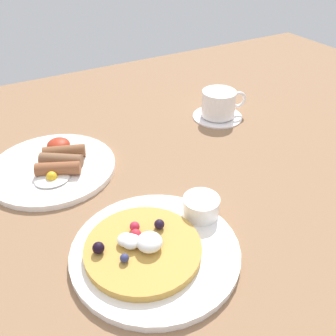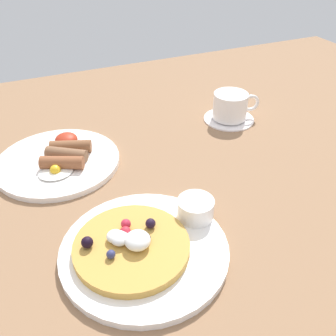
# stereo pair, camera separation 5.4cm
# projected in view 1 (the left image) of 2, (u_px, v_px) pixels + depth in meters

# --- Properties ---
(ground_plane) EXTENTS (1.90, 1.29, 0.03)m
(ground_plane) POSITION_uv_depth(u_px,v_px,m) (159.00, 196.00, 0.69)
(ground_plane) COLOR #8E6849
(pancake_plate) EXTENTS (0.25, 0.25, 0.01)m
(pancake_plate) POSITION_uv_depth(u_px,v_px,m) (155.00, 252.00, 0.55)
(pancake_plate) COLOR white
(pancake_plate) RESTS_ON ground_plane
(pancake_with_berries) EXTENTS (0.17, 0.17, 0.04)m
(pancake_with_berries) POSITION_uv_depth(u_px,v_px,m) (142.00, 247.00, 0.54)
(pancake_with_berries) COLOR gold
(pancake_with_berries) RESTS_ON pancake_plate
(syrup_ramekin) EXTENTS (0.06, 0.06, 0.03)m
(syrup_ramekin) POSITION_uv_depth(u_px,v_px,m) (201.00, 206.00, 0.60)
(syrup_ramekin) COLOR white
(syrup_ramekin) RESTS_ON pancake_plate
(breakfast_plate) EXTENTS (0.24, 0.24, 0.01)m
(breakfast_plate) POSITION_uv_depth(u_px,v_px,m) (53.00, 168.00, 0.73)
(breakfast_plate) COLOR white
(breakfast_plate) RESTS_ON ground_plane
(fried_breakfast) EXTENTS (0.12, 0.15, 0.03)m
(fried_breakfast) POSITION_uv_depth(u_px,v_px,m) (60.00, 158.00, 0.73)
(fried_breakfast) COLOR brown
(fried_breakfast) RESTS_ON breakfast_plate
(coffee_saucer) EXTENTS (0.12, 0.12, 0.01)m
(coffee_saucer) POSITION_uv_depth(u_px,v_px,m) (217.00, 116.00, 0.92)
(coffee_saucer) COLOR white
(coffee_saucer) RESTS_ON ground_plane
(coffee_cup) EXTENTS (0.11, 0.08, 0.06)m
(coffee_cup) POSITION_uv_depth(u_px,v_px,m) (219.00, 103.00, 0.90)
(coffee_cup) COLOR white
(coffee_cup) RESTS_ON coffee_saucer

